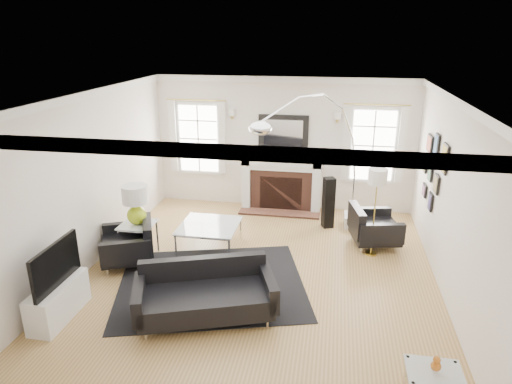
% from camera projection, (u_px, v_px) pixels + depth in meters
% --- Properties ---
extents(floor, '(6.00, 6.00, 0.00)m').
position_uv_depth(floor, '(260.00, 271.00, 7.36)').
color(floor, '#9B7241').
rests_on(floor, ground).
extents(back_wall, '(5.50, 0.04, 2.80)m').
position_uv_depth(back_wall, '(283.00, 144.00, 9.68)').
color(back_wall, silver).
rests_on(back_wall, floor).
extents(front_wall, '(5.50, 0.04, 2.80)m').
position_uv_depth(front_wall, '(205.00, 296.00, 4.11)').
color(front_wall, silver).
rests_on(front_wall, floor).
extents(left_wall, '(0.04, 6.00, 2.80)m').
position_uv_depth(left_wall, '(92.00, 180.00, 7.34)').
color(left_wall, silver).
rests_on(left_wall, floor).
extents(right_wall, '(0.04, 6.00, 2.80)m').
position_uv_depth(right_wall, '(452.00, 200.00, 6.44)').
color(right_wall, silver).
rests_on(right_wall, floor).
extents(ceiling, '(5.50, 6.00, 0.02)m').
position_uv_depth(ceiling, '(260.00, 96.00, 6.43)').
color(ceiling, white).
rests_on(ceiling, back_wall).
extents(crown_molding, '(5.50, 6.00, 0.12)m').
position_uv_depth(crown_molding, '(260.00, 100.00, 6.45)').
color(crown_molding, white).
rests_on(crown_molding, back_wall).
extents(fireplace, '(1.70, 0.69, 1.11)m').
position_uv_depth(fireplace, '(281.00, 185.00, 9.77)').
color(fireplace, white).
rests_on(fireplace, floor).
extents(mantel_mirror, '(1.05, 0.07, 0.75)m').
position_uv_depth(mantel_mirror, '(283.00, 133.00, 9.55)').
color(mantel_mirror, black).
rests_on(mantel_mirror, back_wall).
extents(window_left, '(1.24, 0.15, 1.62)m').
position_uv_depth(window_left, '(199.00, 138.00, 9.91)').
color(window_left, white).
rests_on(window_left, back_wall).
extents(window_right, '(1.24, 0.15, 1.62)m').
position_uv_depth(window_right, '(373.00, 145.00, 9.31)').
color(window_right, white).
rests_on(window_right, back_wall).
extents(gallery_wall, '(0.04, 1.73, 1.29)m').
position_uv_depth(gallery_wall, '(433.00, 166.00, 7.61)').
color(gallery_wall, black).
rests_on(gallery_wall, right_wall).
extents(tv_unit, '(0.35, 1.00, 1.09)m').
position_uv_depth(tv_unit, '(58.00, 296.00, 6.07)').
color(tv_unit, white).
rests_on(tv_unit, floor).
extents(area_rug, '(3.31, 2.99, 0.01)m').
position_uv_depth(area_rug, '(212.00, 284.00, 6.98)').
color(area_rug, black).
rests_on(area_rug, floor).
extents(sofa, '(2.01, 1.40, 0.60)m').
position_uv_depth(sofa, '(205.00, 294.00, 6.11)').
color(sofa, black).
rests_on(sofa, floor).
extents(armchair_left, '(1.08, 1.14, 0.61)m').
position_uv_depth(armchair_left, '(131.00, 245.00, 7.50)').
color(armchair_left, black).
rests_on(armchair_left, floor).
extents(armchair_right, '(0.96, 1.04, 0.60)m').
position_uv_depth(armchair_right, '(372.00, 228.00, 8.16)').
color(armchair_right, black).
rests_on(armchair_right, floor).
extents(coffee_table, '(1.01, 1.01, 0.45)m').
position_uv_depth(coffee_table, '(209.00, 226.00, 8.01)').
color(coffee_table, silver).
rests_on(coffee_table, floor).
extents(side_table_left, '(0.55, 0.55, 0.61)m').
position_uv_depth(side_table_left, '(138.00, 230.00, 7.67)').
color(side_table_left, silver).
rests_on(side_table_left, floor).
extents(nesting_table, '(0.53, 0.44, 0.58)m').
position_uv_depth(nesting_table, '(433.00, 382.00, 4.39)').
color(nesting_table, silver).
rests_on(nesting_table, floor).
extents(gourd_lamp, '(0.42, 0.42, 0.68)m').
position_uv_depth(gourd_lamp, '(135.00, 202.00, 7.51)').
color(gourd_lamp, '#B0D01A').
rests_on(gourd_lamp, side_table_left).
extents(orange_vase, '(0.10, 0.10, 0.16)m').
position_uv_depth(orange_vase, '(436.00, 364.00, 4.32)').
color(orange_vase, '#B95F17').
rests_on(orange_vase, nesting_table).
extents(arc_floor_lamp, '(1.95, 1.80, 2.76)m').
position_uv_depth(arc_floor_lamp, '(311.00, 160.00, 8.10)').
color(arc_floor_lamp, white).
rests_on(arc_floor_lamp, floor).
extents(stick_floor_lamp, '(0.31, 0.31, 1.54)m').
position_uv_depth(stick_floor_lamp, '(377.00, 181.00, 7.47)').
color(stick_floor_lamp, gold).
rests_on(stick_floor_lamp, floor).
extents(speaker_tower, '(0.26, 0.26, 1.01)m').
position_uv_depth(speaker_tower, '(328.00, 203.00, 8.88)').
color(speaker_tower, black).
rests_on(speaker_tower, floor).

